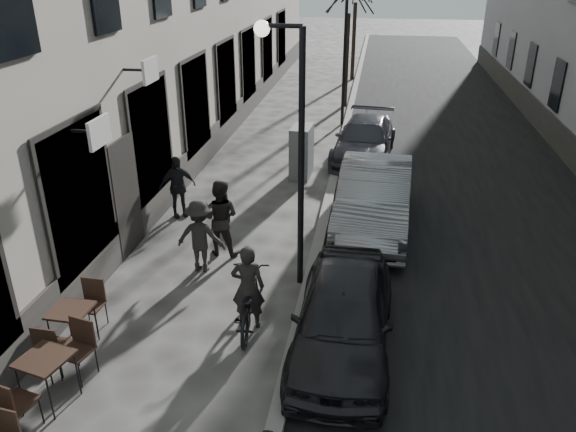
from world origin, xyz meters
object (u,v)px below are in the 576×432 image
(car_far, at_px, (364,140))
(bistro_set_b, at_px, (48,375))
(utility_cabinet, at_px, (302,152))
(car_near, at_px, (343,316))
(streetlamp_near, at_px, (292,132))
(streetlamp_far, at_px, (341,41))
(car_mid, at_px, (374,197))
(bistro_set_c, at_px, (73,324))
(bicycle, at_px, (249,302))
(pedestrian_far, at_px, (177,187))
(pedestrian_mid, at_px, (200,236))
(pedestrian_near, at_px, (220,218))

(car_far, bearing_deg, bistro_set_b, -104.15)
(utility_cabinet, relative_size, car_near, 0.39)
(car_near, bearing_deg, streetlamp_near, 120.98)
(streetlamp_near, height_order, car_far, streetlamp_near)
(streetlamp_far, relative_size, car_mid, 1.06)
(bistro_set_c, bearing_deg, bicycle, 23.41)
(streetlamp_far, distance_m, bicycle, 13.89)
(car_far, bearing_deg, utility_cabinet, -127.83)
(bicycle, xyz_separation_m, pedestrian_far, (-2.80, 4.32, 0.31))
(bicycle, relative_size, car_far, 0.43)
(car_near, bearing_deg, bistro_set_c, -170.46)
(streetlamp_near, height_order, bistro_set_c, streetlamp_near)
(bistro_set_c, xyz_separation_m, pedestrian_mid, (1.34, 2.87, 0.32))
(utility_cabinet, height_order, pedestrian_far, pedestrian_far)
(pedestrian_near, distance_m, car_mid, 3.81)
(car_mid, bearing_deg, streetlamp_near, -116.47)
(streetlamp_far, relative_size, car_near, 1.28)
(car_far, bearing_deg, streetlamp_near, -93.17)
(streetlamp_far, bearing_deg, car_far, -73.88)
(streetlamp_near, distance_m, pedestrian_mid, 3.07)
(pedestrian_far, bearing_deg, utility_cabinet, 15.98)
(pedestrian_near, relative_size, car_mid, 0.36)
(pedestrian_near, bearing_deg, bistro_set_b, 78.93)
(bicycle, bearing_deg, streetlamp_near, -113.38)
(utility_cabinet, height_order, pedestrian_mid, pedestrian_mid)
(pedestrian_near, relative_size, car_far, 0.40)
(pedestrian_near, relative_size, car_near, 0.44)
(bistro_set_c, relative_size, pedestrian_far, 0.98)
(pedestrian_far, xyz_separation_m, car_mid, (4.90, 0.15, -0.01))
(bistro_set_b, bearing_deg, car_mid, 69.04)
(streetlamp_near, relative_size, car_mid, 1.06)
(pedestrian_mid, distance_m, pedestrian_far, 2.88)
(bistro_set_c, distance_m, pedestrian_far, 5.41)
(streetlamp_near, height_order, bicycle, streetlamp_near)
(streetlamp_near, xyz_separation_m, bistro_set_c, (-3.29, -2.70, -2.69))
(bistro_set_c, xyz_separation_m, car_far, (4.46, 10.65, 0.17))
(streetlamp_near, height_order, car_mid, streetlamp_near)
(pedestrian_far, xyz_separation_m, car_near, (4.50, -4.74, -0.12))
(bistro_set_b, bearing_deg, pedestrian_far, 105.75)
(utility_cabinet, distance_m, car_far, 2.64)
(bistro_set_b, distance_m, pedestrian_far, 6.67)
(car_far, bearing_deg, streetlamp_far, 111.34)
(bistro_set_b, distance_m, utility_cabinet, 10.25)
(pedestrian_near, bearing_deg, bicycle, 118.56)
(bistro_set_c, bearing_deg, pedestrian_mid, 66.98)
(bistro_set_c, height_order, pedestrian_near, pedestrian_near)
(streetlamp_far, xyz_separation_m, bistro_set_c, (-3.29, -14.70, -2.69))
(bistro_set_b, relative_size, car_mid, 0.35)
(utility_cabinet, bearing_deg, streetlamp_near, -80.67)
(pedestrian_far, height_order, car_far, pedestrian_far)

